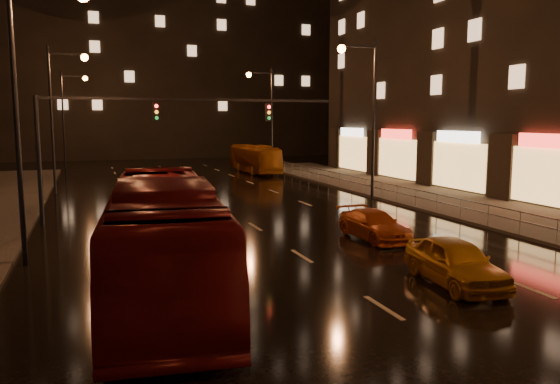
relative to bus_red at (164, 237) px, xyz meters
name	(u,v)px	position (x,y,z in m)	size (l,w,h in m)	color
ground	(234,213)	(5.41, 12.79, -1.70)	(140.00, 140.00, 0.00)	black
sidewalk_right	(499,213)	(18.91, 7.79, -1.63)	(7.00, 70.00, 0.15)	#38332D
building_distant	(167,28)	(9.41, 64.79, 16.30)	(44.00, 16.00, 36.00)	black
traffic_signal	(135,126)	(0.35, 12.78, 3.04)	(15.31, 0.32, 6.20)	black
railing_right	(416,193)	(15.61, 10.79, -0.80)	(0.05, 56.00, 1.00)	#99999E
bus_red	(164,237)	(0.00, 0.00, 0.00)	(2.86, 12.21, 3.40)	#5B0D0F
bus_curb	(255,159)	(13.17, 34.60, -0.36)	(2.24, 9.59, 2.67)	#AA5811
taxi_near	(455,262)	(8.56, -2.08, -0.98)	(1.70, 4.24, 1.44)	#BA7711
taxi_far	(374,225)	(9.41, 4.51, -1.09)	(1.71, 4.21, 1.22)	#BB4811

